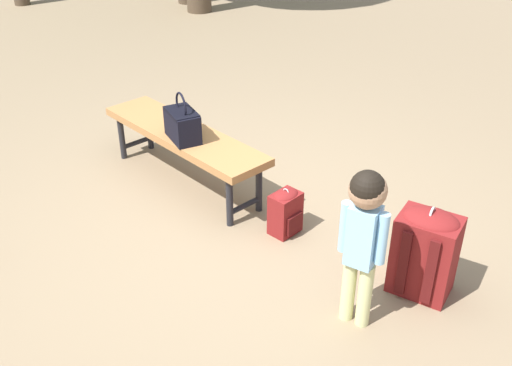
# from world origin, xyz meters

# --- Properties ---
(ground_plane) EXTENTS (40.00, 40.00, 0.00)m
(ground_plane) POSITION_xyz_m (0.00, 0.00, 0.00)
(ground_plane) COLOR #7F6B51
(ground_plane) RESTS_ON ground
(park_bench) EXTENTS (1.64, 0.64, 0.45)m
(park_bench) POSITION_xyz_m (-0.83, 0.03, 0.39)
(park_bench) COLOR #9E6B3D
(park_bench) RESTS_ON ground
(handbag) EXTENTS (0.34, 0.22, 0.37)m
(handbag) POSITION_xyz_m (-0.71, -0.03, 0.58)
(handbag) COLOR black
(handbag) RESTS_ON park_bench
(child_standing) EXTENTS (0.25, 0.20, 0.98)m
(child_standing) POSITION_xyz_m (1.10, 0.07, 0.65)
(child_standing) COLOR #CCCC8C
(child_standing) RESTS_ON ground
(backpack_large) EXTENTS (0.43, 0.39, 0.59)m
(backpack_large) POSITION_xyz_m (1.12, 0.58, 0.30)
(backpack_large) COLOR maroon
(backpack_large) RESTS_ON ground
(backpack_small) EXTENTS (0.21, 0.24, 0.35)m
(backpack_small) POSITION_xyz_m (0.17, 0.27, 0.18)
(backpack_small) COLOR maroon
(backpack_small) RESTS_ON ground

